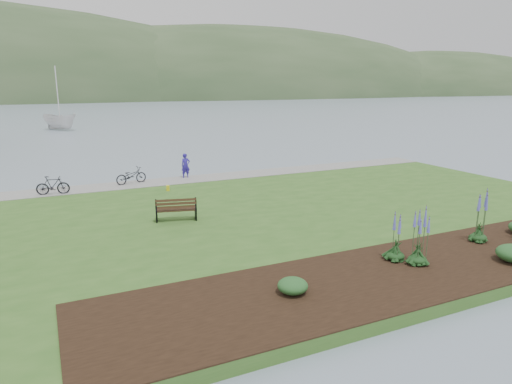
{
  "coord_description": "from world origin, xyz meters",
  "views": [
    {
      "loc": [
        -8.89,
        -20.14,
        6.28
      ],
      "look_at": [
        -0.02,
        -1.31,
        1.3
      ],
      "focal_mm": 32.0,
      "sensor_mm": 36.0,
      "label": 1
    }
  ],
  "objects_px": {
    "bicycle_a": "(131,176)",
    "sailboat": "(61,130)",
    "park_bench": "(176,209)",
    "person": "(186,164)"
  },
  "relations": [
    {
      "from": "person",
      "to": "sailboat",
      "type": "distance_m",
      "value": 40.98
    },
    {
      "from": "park_bench",
      "to": "sailboat",
      "type": "height_order",
      "value": "sailboat"
    },
    {
      "from": "park_bench",
      "to": "person",
      "type": "height_order",
      "value": "person"
    },
    {
      "from": "park_bench",
      "to": "sailboat",
      "type": "relative_size",
      "value": 0.07
    },
    {
      "from": "bicycle_a",
      "to": "park_bench",
      "type": "bearing_deg",
      "value": 167.87
    },
    {
      "from": "bicycle_a",
      "to": "sailboat",
      "type": "xyz_separation_m",
      "value": [
        -2.09,
        40.88,
        -0.9
      ]
    },
    {
      "from": "person",
      "to": "sailboat",
      "type": "xyz_separation_m",
      "value": [
        -5.56,
        40.58,
        -1.32
      ]
    },
    {
      "from": "sailboat",
      "to": "bicycle_a",
      "type": "bearing_deg",
      "value": -121.9
    },
    {
      "from": "bicycle_a",
      "to": "sailboat",
      "type": "distance_m",
      "value": 40.95
    },
    {
      "from": "park_bench",
      "to": "bicycle_a",
      "type": "height_order",
      "value": "park_bench"
    }
  ]
}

